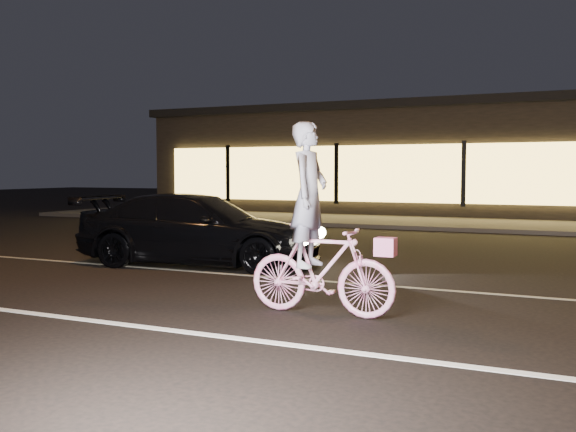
% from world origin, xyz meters
% --- Properties ---
extents(ground, '(90.00, 90.00, 0.00)m').
position_xyz_m(ground, '(0.00, 0.00, 0.00)').
color(ground, black).
rests_on(ground, ground).
extents(lane_stripe_near, '(60.00, 0.12, 0.01)m').
position_xyz_m(lane_stripe_near, '(0.00, -1.50, 0.00)').
color(lane_stripe_near, silver).
rests_on(lane_stripe_near, ground).
extents(lane_stripe_far, '(60.00, 0.10, 0.01)m').
position_xyz_m(lane_stripe_far, '(0.00, 2.00, 0.00)').
color(lane_stripe_far, gray).
rests_on(lane_stripe_far, ground).
extents(sidewalk, '(30.00, 4.00, 0.12)m').
position_xyz_m(sidewalk, '(0.00, 13.00, 0.06)').
color(sidewalk, '#383533').
rests_on(sidewalk, ground).
extents(storefront, '(25.40, 8.42, 4.20)m').
position_xyz_m(storefront, '(0.00, 18.97, 2.15)').
color(storefront, black).
rests_on(storefront, ground).
extents(cyclist, '(1.79, 0.62, 2.26)m').
position_xyz_m(cyclist, '(0.75, -0.15, 0.80)').
color(cyclist, '#FF44A0').
rests_on(cyclist, ground).
extents(sedan, '(4.61, 2.42, 1.27)m').
position_xyz_m(sedan, '(-2.69, 2.71, 0.64)').
color(sedan, black).
rests_on(sedan, ground).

